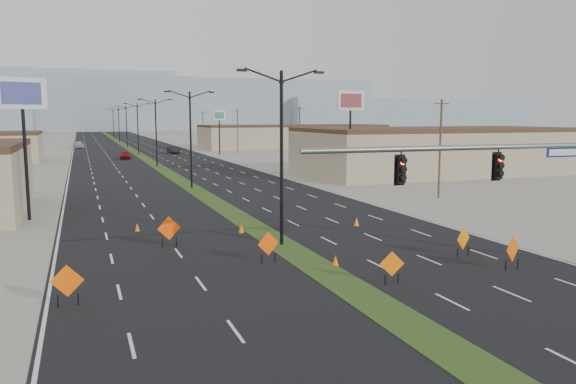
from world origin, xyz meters
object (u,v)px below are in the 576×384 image
object	(u,v)px
car_left	(125,155)
cone_3	(137,227)
construction_sign_4	(513,250)
pole_sign_west	(22,104)
streetlight_5	(119,124)
car_mid	(173,150)
streetlight_2	(156,130)
streetlight_6	(113,123)
streetlight_0	(282,152)
cone_0	(335,261)
construction_sign_1	(169,229)
car_far	(79,145)
streetlight_1	(191,136)
cone_2	(357,222)
construction_sign_0	(67,282)
construction_sign_3	(392,265)
pole_sign_east_near	(351,107)
signal_mast	(530,175)
cone_1	(241,228)
construction_sign_5	(463,240)
streetlight_4	(127,125)
streetlight_3	(138,127)
pole_sign_east_far	(219,119)
construction_sign_2	(268,245)

from	to	relation	value
car_left	cone_3	world-z (taller)	car_left
construction_sign_4	pole_sign_west	distance (m)	33.45
streetlight_5	construction_sign_4	world-z (taller)	streetlight_5
car_mid	cone_3	size ratio (longest dim) A/B	8.53
streetlight_2	car_left	size ratio (longest dim) A/B	2.35
streetlight_2	car_mid	size ratio (longest dim) A/B	2.18
streetlight_2	streetlight_6	world-z (taller)	same
streetlight_0	construction_sign_4	bearing A→B (deg)	-45.94
car_mid	cone_0	xyz separation A→B (m)	(-5.92, -90.31, -0.48)
cone_3	construction_sign_4	bearing A→B (deg)	-44.53
streetlight_6	construction_sign_1	world-z (taller)	streetlight_6
car_far	car_mid	bearing A→B (deg)	-59.65
construction_sign_1	cone_0	size ratio (longest dim) A/B	3.24
streetlight_1	construction_sign_4	size ratio (longest dim) A/B	5.90
streetlight_2	cone_2	xyz separation A→B (m)	(6.74, -52.37, -5.12)
streetlight_5	cone_3	size ratio (longest dim) A/B	18.64
streetlight_6	construction_sign_0	xyz separation A→B (m)	(-11.50, -175.24, -4.41)
car_left	construction_sign_0	size ratio (longest dim) A/B	2.50
construction_sign_3	cone_3	size ratio (longest dim) A/B	2.80
pole_sign_east_near	streetlight_0	bearing A→B (deg)	-125.59
construction_sign_3	pole_sign_west	size ratio (longest dim) A/B	0.15
signal_mast	construction_sign_3	bearing A→B (deg)	171.31
signal_mast	car_far	bearing A→B (deg)	99.14
construction_sign_4	pole_sign_west	bearing A→B (deg)	112.07
car_left	construction_sign_4	xyz separation A→B (m)	(12.05, -81.92, 0.28)
cone_1	construction_sign_5	bearing A→B (deg)	-47.16
streetlight_4	streetlight_3	bearing A→B (deg)	-90.00
signal_mast	streetlight_4	xyz separation A→B (m)	(-8.56, 122.00, 0.63)
streetlight_5	cone_0	bearing A→B (deg)	-89.62
streetlight_1	car_far	xyz separation A→B (m)	(-11.13, 84.28, -4.62)
streetlight_5	streetlight_6	size ratio (longest dim) A/B	1.00
streetlight_4	pole_sign_west	distance (m)	99.14
construction_sign_4	pole_sign_east_near	bearing A→B (deg)	51.64
streetlight_0	pole_sign_east_far	xyz separation A→B (m)	(15.17, 79.06, 1.56)
pole_sign_west	cone_1	bearing A→B (deg)	-55.29
construction_sign_0	construction_sign_3	bearing A→B (deg)	-2.18
streetlight_0	streetlight_2	distance (m)	56.00
construction_sign_0	cone_2	size ratio (longest dim) A/B	2.83
car_mid	pole_sign_west	world-z (taller)	pole_sign_west
streetlight_4	streetlight_2	bearing A→B (deg)	-90.00
streetlight_1	cone_3	world-z (taller)	streetlight_1
streetlight_6	construction_sign_4	distance (m)	177.27
car_mid	car_far	distance (m)	32.71
construction_sign_1	cone_3	size ratio (longest dim) A/B	3.37
pole_sign_west	pole_sign_east_near	world-z (taller)	pole_sign_east_near
construction_sign_1	construction_sign_4	world-z (taller)	construction_sign_1
streetlight_1	construction_sign_1	size ratio (longest dim) A/B	5.52
car_left	construction_sign_2	distance (m)	76.51
construction_sign_3	cone_2	size ratio (longest dim) A/B	2.50
streetlight_0	pole_sign_east_near	size ratio (longest dim) A/B	0.96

